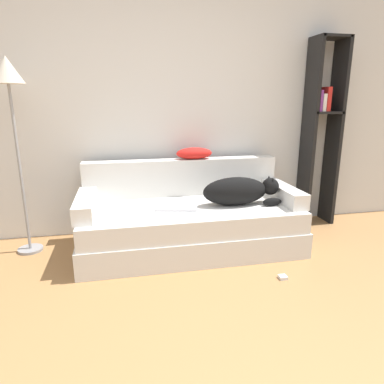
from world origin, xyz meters
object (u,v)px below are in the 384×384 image
couch (190,227)px  throw_pillow (194,153)px  laptop (176,207)px  floor_lamp (9,90)px  power_adapter (283,277)px  dog (240,191)px  bookshelf (322,126)px

couch → throw_pillow: (0.12, 0.38, 0.61)m
laptop → throw_pillow: bearing=72.1°
floor_lamp → power_adapter: floor_lamp is taller
power_adapter → floor_lamp: bearing=154.8°
dog → couch: bearing=172.0°
laptop → throw_pillow: throw_pillow is taller
dog → laptop: dog is taller
floor_lamp → throw_pillow: bearing=5.7°
bookshelf → floor_lamp: 2.92m
power_adapter → bookshelf: bearing=50.6°
couch → bookshelf: (1.48, 0.40, 0.84)m
dog → bookshelf: bearing=24.0°
laptop → power_adapter: 1.03m
bookshelf → throw_pillow: bearing=-179.0°
laptop → bookshelf: (1.61, 0.46, 0.63)m
dog → power_adapter: size_ratio=11.89×
laptop → bookshelf: bookshelf is taller
laptop → throw_pillow: (0.25, 0.43, 0.40)m
throw_pillow → power_adapter: (0.45, -1.09, -0.79)m
throw_pillow → laptop: bearing=-120.0°
throw_pillow → floor_lamp: size_ratio=0.21×
laptop → throw_pillow: size_ratio=1.11×
throw_pillow → floor_lamp: 1.65m
dog → power_adapter: dog is taller
couch → bookshelf: bearing=15.2°
dog → laptop: size_ratio=1.81×
dog → power_adapter: 0.84m
couch → dog: dog is taller
couch → laptop: 0.25m
throw_pillow → power_adapter: 1.42m
dog → throw_pillow: (-0.32, 0.44, 0.28)m
bookshelf → floor_lamp: bearing=-176.5°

